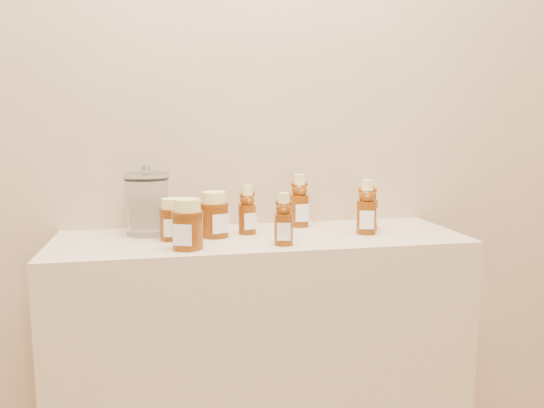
{
  "coord_description": "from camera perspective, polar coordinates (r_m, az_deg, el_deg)",
  "views": [
    {
      "loc": [
        -0.27,
        0.04,
        1.23
      ],
      "look_at": [
        0.03,
        1.52,
        1.0
      ],
      "focal_mm": 35.0,
      "sensor_mm": 36.0,
      "label": 1
    }
  ],
  "objects": [
    {
      "name": "wall_back",
      "position": [
        1.73,
        -2.43,
        12.63
      ],
      "size": [
        3.5,
        0.02,
        2.7
      ],
      "primitive_type": "cube",
      "color": "tan",
      "rests_on": "ground"
    },
    {
      "name": "display_table",
      "position": [
        1.72,
        -1.13,
        -18.32
      ],
      "size": [
        1.2,
        0.4,
        0.9
      ],
      "primitive_type": "cube",
      "color": "#C3AE8E",
      "rests_on": "ground"
    },
    {
      "name": "bear_bottle_back_left",
      "position": [
        1.59,
        -2.69,
        -0.28
      ],
      "size": [
        0.07,
        0.07,
        0.17
      ],
      "primitive_type": null,
      "rotation": [
        0.0,
        0.0,
        0.19
      ],
      "color": "#5B2607",
      "rests_on": "display_table"
    },
    {
      "name": "bear_bottle_back_mid",
      "position": [
        1.7,
        2.95,
        0.75
      ],
      "size": [
        0.07,
        0.07,
        0.19
      ],
      "primitive_type": null,
      "rotation": [
        0.0,
        0.0,
        0.06
      ],
      "color": "#5B2607",
      "rests_on": "display_table"
    },
    {
      "name": "bear_bottle_back_right",
      "position": [
        1.69,
        10.41,
        0.21
      ],
      "size": [
        0.06,
        0.06,
        0.17
      ],
      "primitive_type": null,
      "rotation": [
        0.0,
        0.0,
        -0.04
      ],
      "color": "#5B2607",
      "rests_on": "display_table"
    },
    {
      "name": "bear_bottle_front_left",
      "position": [
        1.44,
        1.26,
        -1.24
      ],
      "size": [
        0.07,
        0.07,
        0.16
      ],
      "primitive_type": null,
      "rotation": [
        0.0,
        0.0,
        -0.21
      ],
      "color": "#5B2607",
      "rests_on": "display_table"
    },
    {
      "name": "bear_bottle_front_right",
      "position": [
        1.61,
        10.16,
        0.08
      ],
      "size": [
        0.08,
        0.08,
        0.19
      ],
      "primitive_type": null,
      "rotation": [
        0.0,
        0.0,
        -0.33
      ],
      "color": "#5B2607",
      "rests_on": "display_table"
    },
    {
      "name": "honey_jar_left",
      "position": [
        1.54,
        -10.63,
        -1.6
      ],
      "size": [
        0.08,
        0.08,
        0.12
      ],
      "primitive_type": null,
      "rotation": [
        0.0,
        0.0,
        -0.08
      ],
      "color": "#5B2607",
      "rests_on": "display_table"
    },
    {
      "name": "honey_jar_back",
      "position": [
        1.56,
        -6.22,
        -1.12
      ],
      "size": [
        0.11,
        0.11,
        0.13
      ],
      "primitive_type": null,
      "rotation": [
        0.0,
        0.0,
        0.34
      ],
      "color": "#5B2607",
      "rests_on": "display_table"
    },
    {
      "name": "honey_jar_front",
      "position": [
        1.42,
        -9.07,
        -2.14
      ],
      "size": [
        0.11,
        0.11,
        0.13
      ],
      "primitive_type": null,
      "rotation": [
        0.0,
        0.0,
        -0.39
      ],
      "color": "#5B2607",
      "rests_on": "display_table"
    },
    {
      "name": "glass_canister",
      "position": [
        1.62,
        -13.26,
        0.3
      ],
      "size": [
        0.16,
        0.16,
        0.2
      ],
      "primitive_type": null,
      "rotation": [
        0.0,
        0.0,
        -0.22
      ],
      "color": "white",
      "rests_on": "display_table"
    }
  ]
}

